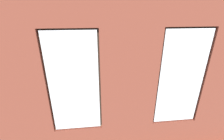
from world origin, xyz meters
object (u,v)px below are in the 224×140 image
at_px(potted_plant_mid_room_small, 126,68).
at_px(potted_plant_by_left_couch, 157,68).
at_px(couch_by_window, 101,120).
at_px(potted_plant_beside_window_right, 19,121).
at_px(coffee_table, 107,80).
at_px(remote_silver, 103,77).
at_px(tv_flatscreen, 31,71).
at_px(papasan_chair, 92,63).
at_px(potted_plant_corner_far_left, 224,104).
at_px(remote_black, 110,79).
at_px(couch_left, 179,82).
at_px(table_plant_small, 117,74).
at_px(cup_ceramic, 107,77).
at_px(potted_plant_corner_near_left, 158,55).
at_px(media_console, 35,86).
at_px(potted_plant_foreground_right, 55,61).
at_px(potted_plant_between_couches, 154,110).

bearing_deg(potted_plant_mid_room_small, potted_plant_by_left_couch, 179.75).
distance_m(couch_by_window, potted_plant_beside_window_right, 1.93).
bearing_deg(coffee_table, potted_plant_mid_room_small, -135.37).
height_order(remote_silver, tv_flatscreen, tv_flatscreen).
distance_m(remote_silver, papasan_chair, 1.85).
bearing_deg(potted_plant_corner_far_left, coffee_table, -38.39).
distance_m(couch_by_window, remote_black, 2.15).
xyz_separation_m(coffee_table, potted_plant_mid_room_small, (-0.90, -0.88, 0.10)).
height_order(remote_silver, potted_plant_beside_window_right, potted_plant_beside_window_right).
relative_size(couch_left, potted_plant_beside_window_right, 2.14).
bearing_deg(couch_left, potted_plant_corner_far_left, -0.17).
height_order(coffee_table, table_plant_small, table_plant_small).
relative_size(cup_ceramic, potted_plant_beside_window_right, 0.10).
xyz_separation_m(table_plant_small, potted_plant_mid_room_small, (-0.51, -0.76, -0.07)).
bearing_deg(remote_silver, potted_plant_corner_near_left, -117.01).
bearing_deg(cup_ceramic, potted_plant_by_left_couch, -159.60).
distance_m(remote_black, potted_plant_mid_room_small, 1.27).
relative_size(coffee_table, papasan_chair, 1.22).
xyz_separation_m(cup_ceramic, media_console, (2.74, 0.04, -0.20)).
bearing_deg(couch_left, remote_black, -101.59).
bearing_deg(potted_plant_foreground_right, couch_left, 154.26).
bearing_deg(tv_flatscreen, potted_plant_mid_room_small, -165.82).
xyz_separation_m(couch_by_window, potted_plant_corner_far_left, (-3.25, 0.10, 0.29)).
height_order(couch_left, coffee_table, couch_left).
distance_m(coffee_table, cup_ceramic, 0.10).
bearing_deg(papasan_chair, potted_plant_between_couches, 112.61).
relative_size(remote_silver, potted_plant_corner_near_left, 0.12).
distance_m(potted_plant_by_left_couch, potted_plant_beside_window_right, 5.61).
bearing_deg(potted_plant_corner_far_left, potted_plant_beside_window_right, 0.00).
bearing_deg(potted_plant_beside_window_right, potted_plant_between_couches, -177.39).
bearing_deg(potted_plant_between_couches, tv_flatscreen, -29.08).
distance_m(remote_black, media_console, 2.86).
xyz_separation_m(tv_flatscreen, potted_plant_between_couches, (-3.81, 2.12, -0.44)).
bearing_deg(table_plant_small, potted_plant_beside_window_right, 42.64).
height_order(remote_silver, papasan_chair, papasan_chair).
distance_m(cup_ceramic, media_console, 2.75).
bearing_deg(table_plant_small, remote_silver, 3.62).
relative_size(papasan_chair, potted_plant_between_couches, 0.99).
bearing_deg(couch_left, potted_plant_by_left_couch, -167.71).
bearing_deg(coffee_table, papasan_chair, -72.03).
height_order(coffee_table, tv_flatscreen, tv_flatscreen).
xyz_separation_m(cup_ceramic, potted_plant_between_couches, (-1.07, 2.16, -0.01)).
relative_size(remote_silver, papasan_chair, 0.15).
distance_m(tv_flatscreen, potted_plant_foreground_right, 2.17).
xyz_separation_m(table_plant_small, potted_plant_foreground_right, (2.84, -1.96, 0.00)).
height_order(cup_ceramic, potted_plant_corner_far_left, potted_plant_corner_far_left).
bearing_deg(table_plant_small, couch_left, 166.92).
height_order(cup_ceramic, media_console, media_console).
height_order(couch_left, remote_silver, couch_left).
bearing_deg(couch_by_window, potted_plant_mid_room_small, -111.75).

